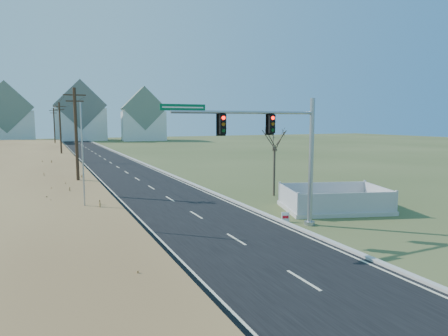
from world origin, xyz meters
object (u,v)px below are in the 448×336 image
fence_enclosure (334,205)px  bare_tree (275,138)px  open_sign (285,217)px  traffic_signal_mast (285,150)px  flagpole (84,178)px

fence_enclosure → bare_tree: bearing=117.6°
bare_tree → open_sign: bearing=-117.0°
traffic_signal_mast → open_sign: traffic_signal_mast is taller
fence_enclosure → open_sign: fence_enclosure is taller
fence_enclosure → flagpole: flagpole is taller
open_sign → flagpole: 12.45m
bare_tree → traffic_signal_mast: bearing=-118.5°
traffic_signal_mast → open_sign: 4.59m
fence_enclosure → flagpole: 16.98m
fence_enclosure → flagpole: size_ratio=1.11×
open_sign → bare_tree: bare_tree is taller
traffic_signal_mast → flagpole: traffic_signal_mast is taller
traffic_signal_mast → flagpole: size_ratio=1.30×
fence_enclosure → bare_tree: size_ratio=1.36×
open_sign → flagpole: bearing=-179.6°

